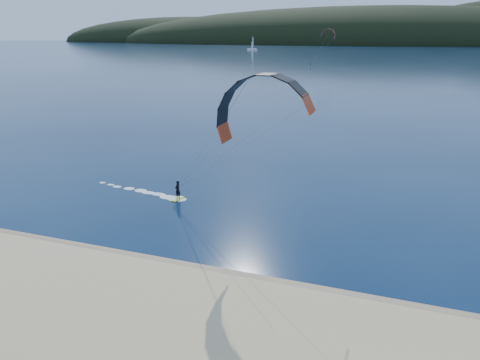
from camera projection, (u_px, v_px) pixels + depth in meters
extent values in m
plane|color=#071C38|center=(143.00, 309.00, 25.81)|extent=(1800.00, 1800.00, 0.00)
cube|color=#8C7151|center=(179.00, 271.00, 29.83)|extent=(220.00, 2.50, 0.10)
ellipsoid|color=black|center=(362.00, 44.00, 686.66)|extent=(840.00, 280.00, 110.00)
ellipsoid|color=black|center=(185.00, 42.00, 844.83)|extent=(520.00, 220.00, 90.00)
cube|color=#B1C216|center=(178.00, 199.00, 42.76)|extent=(0.72, 1.53, 0.08)
imported|color=black|center=(178.00, 190.00, 42.47)|extent=(0.54, 0.73, 1.82)
cylinder|color=gray|center=(217.00, 159.00, 37.50)|extent=(0.02, 0.02, 12.82)
cube|color=#B1C216|center=(311.00, 67.00, 213.62)|extent=(0.60, 1.24, 0.07)
imported|color=black|center=(311.00, 65.00, 213.39)|extent=(0.68, 0.81, 1.47)
cylinder|color=gray|center=(319.00, 51.00, 207.98)|extent=(0.02, 0.02, 15.67)
cube|color=white|center=(252.00, 49.00, 429.42)|extent=(9.12, 2.97, 1.60)
cylinder|color=white|center=(252.00, 43.00, 427.47)|extent=(0.23, 0.23, 12.54)
cube|color=white|center=(253.00, 43.00, 428.88)|extent=(0.07, 2.96, 9.12)
cube|color=white|center=(252.00, 45.00, 426.53)|extent=(0.07, 2.28, 5.70)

